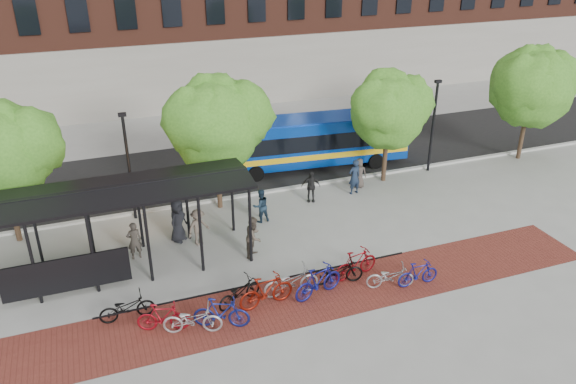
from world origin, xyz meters
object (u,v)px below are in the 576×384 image
object	(u,v)px
bike_3	(221,313)
tree_b	(217,119)
tree_c	(390,107)
bike_2	(192,319)
tree_d	(533,83)
lamp_post_right	(433,124)
bike_9	(356,263)
pedestrian_2	(261,206)
bike_7	(318,281)
pedestrian_7	(354,177)
pedestrian_0	(178,221)
bus	(312,139)
bike_0	(127,307)
tree_a	(1,149)
bike_11	(418,274)
bike_8	(338,272)
pedestrian_4	(311,186)
bike_6	(291,281)
pedestrian_3	(198,227)
pedestrian_8	(254,237)
bus_shelter	(109,201)
bike_5	(266,291)
bike_4	(239,292)
bike_10	(390,277)
pedestrian_6	(359,173)
lamp_post_left	(129,164)
pedestrian_1	(134,241)
bike_1	(163,317)

from	to	relation	value
bike_3	tree_b	bearing A→B (deg)	8.43
tree_c	bike_2	distance (m)	15.45
tree_d	lamp_post_right	distance (m)	6.34
bike_9	pedestrian_2	size ratio (longest dim) A/B	1.23
bike_7	pedestrian_7	size ratio (longest dim) A/B	1.14
pedestrian_0	bike_2	bearing A→B (deg)	-141.94
bus	pedestrian_7	xyz separation A→B (m)	(0.70, -3.99, -0.74)
bike_2	pedestrian_7	distance (m)	12.65
bike_0	tree_b	bearing A→B (deg)	-36.10
tree_a	bike_11	bearing A→B (deg)	-32.22
bike_8	pedestrian_4	bearing A→B (deg)	-5.39
bus	bike_6	xyz separation A→B (m)	(-5.37, -10.95, -1.10)
pedestrian_3	pedestrian_8	bearing A→B (deg)	-66.43
pedestrian_7	tree_d	bearing A→B (deg)	176.23
bus_shelter	bike_5	distance (m)	6.92
bike_4	bike_11	size ratio (longest dim) A/B	1.10
bike_11	bike_2	bearing A→B (deg)	89.39
tree_a	bike_8	distance (m)	14.46
bike_7	pedestrian_7	world-z (taller)	pedestrian_7
pedestrian_2	lamp_post_right	bearing A→B (deg)	-175.27
bike_2	bike_10	distance (m)	7.51
bike_3	pedestrian_6	xyz separation A→B (m)	(9.50, 8.46, 0.21)
lamp_post_left	bus	xyz separation A→B (m)	(10.09, 2.80, -1.08)
pedestrian_0	pedestrian_4	distance (m)	7.00
bike_6	lamp_post_left	bearing A→B (deg)	31.06
pedestrian_0	pedestrian_4	size ratio (longest dim) A/B	1.21
bike_4	pedestrian_3	bearing A→B (deg)	-17.27
bus_shelter	bike_8	xyz separation A→B (m)	(7.77, -4.04, -2.48)
tree_b	bike_0	xyz separation A→B (m)	(-5.23, -7.28, -3.96)
pedestrian_0	pedestrian_4	xyz separation A→B (m)	(6.83, 1.53, -0.17)
pedestrian_1	bike_6	bearing A→B (deg)	130.04
bike_2	bike_6	world-z (taller)	bike_6
bike_5	pedestrian_7	xyz separation A→B (m)	(7.15, 7.30, 0.29)
bike_2	pedestrian_1	distance (m)	5.57
tree_a	bus	world-z (taller)	tree_a
bike_9	pedestrian_3	size ratio (longest dim) A/B	1.20
bike_0	bike_7	size ratio (longest dim) A/B	0.90
bike_10	pedestrian_1	world-z (taller)	pedestrian_1
bike_7	pedestrian_8	bearing A→B (deg)	6.63
bike_2	pedestrian_2	world-z (taller)	pedestrian_2
bike_4	bike_5	xyz separation A→B (m)	(0.87, -0.46, 0.14)
bike_7	bus_shelter	bearing A→B (deg)	41.34
lamp_post_right	bike_1	world-z (taller)	lamp_post_right
bike_1	bike_3	world-z (taller)	bike_3
lamp_post_right	pedestrian_2	distance (m)	11.02
bike_5	bike_10	size ratio (longest dim) A/B	1.15
pedestrian_8	pedestrian_4	bearing A→B (deg)	-9.85
bike_1	bike_3	distance (m)	1.95
bus	pedestrian_3	world-z (taller)	bus
bike_3	bike_9	xyz separation A→B (m)	(5.65, 1.13, 0.01)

